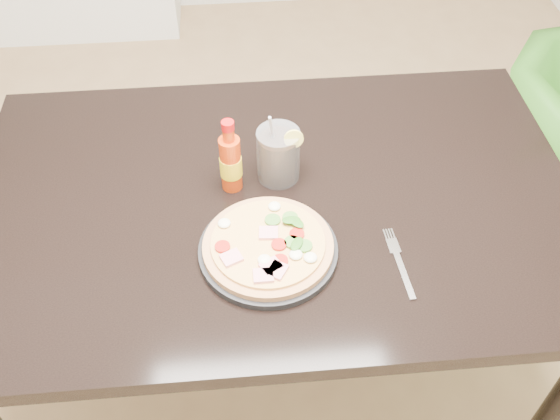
{
  "coord_description": "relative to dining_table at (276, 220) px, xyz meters",
  "views": [
    {
      "loc": [
        0.17,
        -1.02,
        1.78
      ],
      "look_at": [
        0.25,
        -0.14,
        0.83
      ],
      "focal_mm": 40.0,
      "sensor_mm": 36.0,
      "label": 1
    }
  ],
  "objects": [
    {
      "name": "floor",
      "position": [
        -0.25,
        0.02,
        -0.67
      ],
      "size": [
        4.5,
        4.5,
        0.0
      ],
      "primitive_type": "plane",
      "color": "#9E7A51",
      "rests_on": "ground"
    },
    {
      "name": "dining_table",
      "position": [
        0.0,
        0.0,
        0.0
      ],
      "size": [
        1.4,
        0.9,
        0.75
      ],
      "color": "black",
      "rests_on": "ground"
    },
    {
      "name": "plate",
      "position": [
        -0.03,
        -0.17,
        0.09
      ],
      "size": [
        0.29,
        0.29,
        0.02
      ],
      "primitive_type": "cylinder",
      "color": "black",
      "rests_on": "dining_table"
    },
    {
      "name": "pizza",
      "position": [
        -0.03,
        -0.17,
        0.11
      ],
      "size": [
        0.27,
        0.27,
        0.03
      ],
      "color": "tan",
      "rests_on": "plate"
    },
    {
      "name": "hot_sauce_bottle",
      "position": [
        -0.1,
        0.04,
        0.16
      ],
      "size": [
        0.06,
        0.06,
        0.19
      ],
      "rotation": [
        0.0,
        0.0,
        -0.25
      ],
      "color": "#C3360B",
      "rests_on": "dining_table"
    },
    {
      "name": "cola_cup",
      "position": [
        0.01,
        0.07,
        0.15
      ],
      "size": [
        0.1,
        0.1,
        0.19
      ],
      "rotation": [
        0.0,
        0.0,
        0.17
      ],
      "color": "black",
      "rests_on": "dining_table"
    },
    {
      "name": "fork",
      "position": [
        0.24,
        -0.21,
        0.09
      ],
      "size": [
        0.03,
        0.19,
        0.0
      ],
      "rotation": [
        0.0,
        0.0,
        0.07
      ],
      "color": "silver",
      "rests_on": "dining_table"
    }
  ]
}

